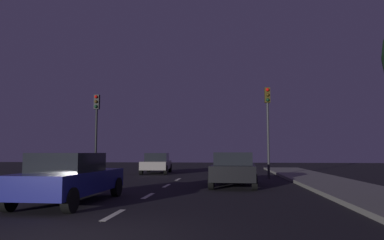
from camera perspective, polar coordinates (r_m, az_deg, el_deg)
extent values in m
plane|color=black|center=(13.34, -6.44, -11.64)|extent=(80.00, 80.00, 0.00)
cube|color=gray|center=(13.88, 26.07, -10.59)|extent=(3.00, 40.00, 0.15)
cube|color=silver|center=(9.13, -12.41, -14.55)|extent=(0.16, 1.60, 0.01)
cube|color=silver|center=(12.76, -7.01, -11.91)|extent=(0.16, 1.60, 0.01)
cube|color=silver|center=(16.47, -4.07, -10.41)|extent=(0.16, 1.60, 0.01)
cube|color=silver|center=(20.21, -2.23, -9.44)|extent=(0.16, 1.60, 0.01)
cylinder|color=black|center=(22.71, -15.06, -2.41)|extent=(0.14, 0.14, 5.07)
cube|color=black|center=(22.90, -14.94, 2.80)|extent=(0.32, 0.24, 0.90)
sphere|color=red|center=(22.80, -15.06, 3.60)|extent=(0.20, 0.20, 0.20)
sphere|color=#3F2D0C|center=(22.75, -15.08, 2.85)|extent=(0.20, 0.20, 0.20)
sphere|color=#0C3319|center=(22.71, -15.10, 2.10)|extent=(0.20, 0.20, 0.20)
cylinder|color=#2D2D30|center=(21.39, 12.04, -1.97)|extent=(0.14, 0.14, 5.32)
cube|color=#382D0C|center=(21.62, 11.93, 3.89)|extent=(0.32, 0.24, 0.90)
sphere|color=red|center=(21.51, 11.96, 4.75)|extent=(0.20, 0.20, 0.20)
sphere|color=#3F2D0C|center=(21.46, 11.97, 3.96)|extent=(0.20, 0.20, 0.20)
sphere|color=#0C3319|center=(21.42, 11.99, 3.17)|extent=(0.20, 0.20, 0.20)
cube|color=black|center=(16.36, 6.70, -8.19)|extent=(2.07, 4.59, 0.64)
cube|color=black|center=(16.11, 6.66, -6.13)|extent=(1.73, 2.11, 0.55)
cylinder|color=black|center=(18.12, 4.10, -8.92)|extent=(0.25, 0.65, 0.64)
cylinder|color=black|center=(18.07, 9.66, -8.87)|extent=(0.25, 0.65, 0.64)
cylinder|color=black|center=(14.74, 3.09, -9.80)|extent=(0.25, 0.65, 0.64)
cylinder|color=black|center=(14.68, 9.94, -9.75)|extent=(0.25, 0.65, 0.64)
cube|color=navy|center=(11.46, -18.78, -9.30)|extent=(1.88, 4.62, 0.62)
cube|color=black|center=(11.23, -19.21, -6.39)|extent=(1.61, 2.10, 0.55)
cylinder|color=black|center=(13.41, -18.79, -9.99)|extent=(0.24, 0.65, 0.64)
cylinder|color=black|center=(12.78, -11.97, -10.40)|extent=(0.24, 0.65, 0.64)
cylinder|color=black|center=(10.39, -27.30, -11.18)|extent=(0.24, 0.65, 0.64)
cylinder|color=black|center=(9.58, -18.89, -12.04)|extent=(0.24, 0.65, 0.64)
cube|color=gray|center=(26.11, -5.67, -7.15)|extent=(2.10, 4.63, 0.56)
cube|color=black|center=(26.32, -5.60, -5.90)|extent=(1.71, 2.14, 0.58)
cylinder|color=black|center=(24.33, -4.22, -7.96)|extent=(0.27, 0.65, 0.64)
cylinder|color=black|center=(24.55, -8.11, -7.90)|extent=(0.27, 0.65, 0.64)
cylinder|color=black|center=(27.73, -3.52, -7.62)|extent=(0.27, 0.65, 0.64)
cylinder|color=black|center=(27.92, -6.94, -7.58)|extent=(0.27, 0.65, 0.64)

